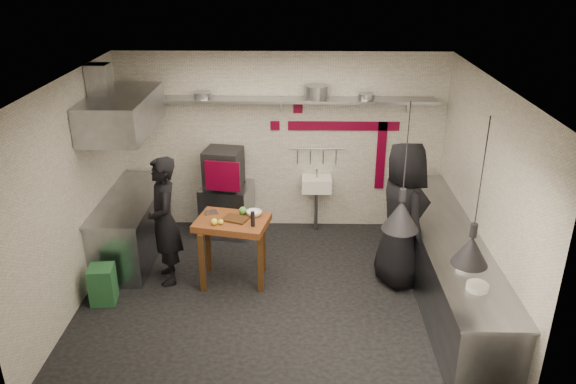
{
  "coord_description": "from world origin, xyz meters",
  "views": [
    {
      "loc": [
        0.27,
        -6.2,
        4.15
      ],
      "look_at": [
        0.14,
        0.3,
        1.34
      ],
      "focal_mm": 35.0,
      "sensor_mm": 36.0,
      "label": 1
    }
  ],
  "objects_px": {
    "combi_oven": "(223,168)",
    "chef_right": "(402,215)",
    "green_bin": "(103,284)",
    "prep_table": "(233,250)",
    "oven_stand": "(227,209)",
    "chef_left": "(164,221)"
  },
  "relations": [
    {
      "from": "oven_stand",
      "to": "chef_right",
      "type": "bearing_deg",
      "value": -19.82
    },
    {
      "from": "chef_left",
      "to": "chef_right",
      "type": "relative_size",
      "value": 0.89
    },
    {
      "from": "oven_stand",
      "to": "combi_oven",
      "type": "height_order",
      "value": "combi_oven"
    },
    {
      "from": "prep_table",
      "to": "chef_left",
      "type": "xyz_separation_m",
      "value": [
        -0.89,
        0.01,
        0.42
      ]
    },
    {
      "from": "chef_right",
      "to": "chef_left",
      "type": "bearing_deg",
      "value": 75.01
    },
    {
      "from": "green_bin",
      "to": "chef_right",
      "type": "relative_size",
      "value": 0.25
    },
    {
      "from": "green_bin",
      "to": "chef_right",
      "type": "xyz_separation_m",
      "value": [
        3.83,
        0.58,
        0.74
      ]
    },
    {
      "from": "green_bin",
      "to": "chef_left",
      "type": "bearing_deg",
      "value": 37.23
    },
    {
      "from": "green_bin",
      "to": "prep_table",
      "type": "distance_m",
      "value": 1.71
    },
    {
      "from": "chef_right",
      "to": "prep_table",
      "type": "bearing_deg",
      "value": 75.44
    },
    {
      "from": "oven_stand",
      "to": "prep_table",
      "type": "bearing_deg",
      "value": -70.4
    },
    {
      "from": "oven_stand",
      "to": "chef_right",
      "type": "xyz_separation_m",
      "value": [
        2.47,
        -1.39,
        0.59
      ]
    },
    {
      "from": "chef_right",
      "to": "combi_oven",
      "type": "bearing_deg",
      "value": 45.05
    },
    {
      "from": "combi_oven",
      "to": "chef_left",
      "type": "bearing_deg",
      "value": -103.24
    },
    {
      "from": "green_bin",
      "to": "chef_right",
      "type": "distance_m",
      "value": 3.94
    },
    {
      "from": "combi_oven",
      "to": "chef_right",
      "type": "relative_size",
      "value": 0.29
    },
    {
      "from": "green_bin",
      "to": "prep_table",
      "type": "bearing_deg",
      "value": 18.5
    },
    {
      "from": "oven_stand",
      "to": "combi_oven",
      "type": "xyz_separation_m",
      "value": [
        -0.03,
        0.02,
        0.69
      ]
    },
    {
      "from": "oven_stand",
      "to": "combi_oven",
      "type": "bearing_deg",
      "value": 155.74
    },
    {
      "from": "combi_oven",
      "to": "green_bin",
      "type": "height_order",
      "value": "combi_oven"
    },
    {
      "from": "combi_oven",
      "to": "green_bin",
      "type": "relative_size",
      "value": 1.16
    },
    {
      "from": "oven_stand",
      "to": "chef_left",
      "type": "xyz_separation_m",
      "value": [
        -0.64,
        -1.42,
        0.48
      ]
    }
  ]
}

